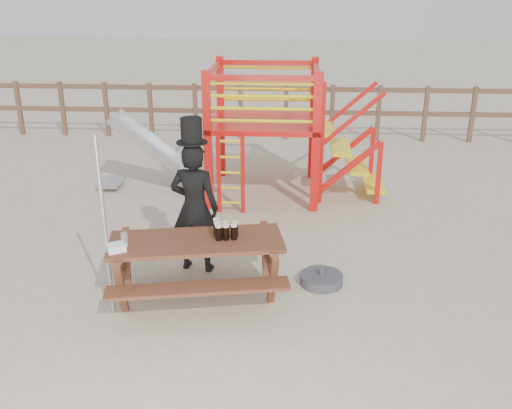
# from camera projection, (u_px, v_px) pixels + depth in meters

# --- Properties ---
(ground) EXTENTS (60.00, 60.00, 0.00)m
(ground) POSITION_uv_depth(u_px,v_px,m) (229.00, 305.00, 6.20)
(ground) COLOR #BFB195
(ground) RESTS_ON ground
(back_fence) EXTENTS (15.09, 0.09, 1.20)m
(back_fence) POSITION_uv_depth(u_px,v_px,m) (263.00, 106.00, 12.43)
(back_fence) COLOR brown
(back_fence) RESTS_ON ground
(playground_fort) EXTENTS (4.71, 1.84, 2.10)m
(playground_fort) POSITION_uv_depth(u_px,v_px,m) (260.00, 129.00, 9.13)
(playground_fort) COLOR red
(playground_fort) RESTS_ON ground
(picnic_table) EXTENTS (2.05, 1.59, 0.72)m
(picnic_table) POSITION_uv_depth(u_px,v_px,m) (197.00, 262.00, 6.16)
(picnic_table) COLOR brown
(picnic_table) RESTS_ON ground
(man_with_hat) EXTENTS (0.63, 0.47, 1.87)m
(man_with_hat) POSITION_uv_depth(u_px,v_px,m) (195.00, 204.00, 6.69)
(man_with_hat) COLOR black
(man_with_hat) RESTS_ON ground
(metal_pole) EXTENTS (0.04, 0.04, 1.94)m
(metal_pole) POSITION_uv_depth(u_px,v_px,m) (105.00, 229.00, 5.72)
(metal_pole) COLOR #B2B2B7
(metal_pole) RESTS_ON ground
(parasol_base) EXTENTS (0.50, 0.50, 0.21)m
(parasol_base) POSITION_uv_depth(u_px,v_px,m) (321.00, 279.00, 6.61)
(parasol_base) COLOR #3C3C42
(parasol_base) RESTS_ON ground
(paper_bag) EXTENTS (0.22, 0.21, 0.08)m
(paper_bag) POSITION_uv_depth(u_px,v_px,m) (116.00, 248.00, 5.80)
(paper_bag) COLOR white
(paper_bag) RESTS_ON picnic_table
(stout_pints) EXTENTS (0.28, 0.25, 0.17)m
(stout_pints) POSITION_uv_depth(u_px,v_px,m) (225.00, 230.00, 6.10)
(stout_pints) COLOR black
(stout_pints) RESTS_ON picnic_table
(empty_glasses) EXTENTS (0.07, 0.07, 0.15)m
(empty_glasses) POSITION_uv_depth(u_px,v_px,m) (124.00, 240.00, 5.90)
(empty_glasses) COLOR silver
(empty_glasses) RESTS_ON picnic_table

